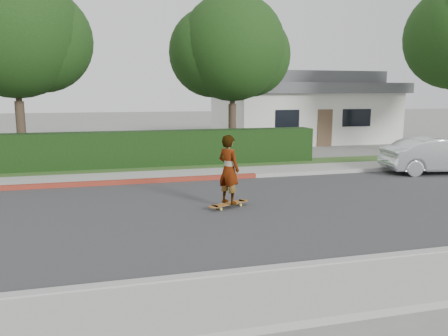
{
  "coord_description": "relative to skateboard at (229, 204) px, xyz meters",
  "views": [
    {
      "loc": [
        -3.97,
        -10.63,
        3.05
      ],
      "look_at": [
        -1.02,
        0.79,
        1.0
      ],
      "focal_mm": 35.0,
      "sensor_mm": 36.0,
      "label": 1
    }
  ],
  "objects": [
    {
      "name": "sidewalk_far",
      "position": [
        1.02,
        4.71,
        -0.05
      ],
      "size": [
        60.0,
        1.6,
        0.12
      ],
      "primitive_type": "cube",
      "color": "gray",
      "rests_on": "ground"
    },
    {
      "name": "tree_center",
      "position": [
        2.5,
        8.9,
        4.79
      ],
      "size": [
        5.66,
        4.84,
        7.44
      ],
      "color": "#33261C",
      "rests_on": "ground"
    },
    {
      "name": "curb_near",
      "position": [
        1.02,
        -4.39,
        -0.04
      ],
      "size": [
        60.0,
        0.2,
        0.15
      ],
      "primitive_type": "cube",
      "color": "#9E9E99",
      "rests_on": "ground"
    },
    {
      "name": "curb_far",
      "position": [
        1.02,
        3.81,
        -0.04
      ],
      "size": [
        60.0,
        0.2,
        0.15
      ],
      "primitive_type": "cube",
      "color": "#9E9E99",
      "rests_on": "ground"
    },
    {
      "name": "hedge",
      "position": [
        -1.98,
        6.91,
        0.64
      ],
      "size": [
        15.0,
        1.0,
        1.5
      ],
      "primitive_type": "cube",
      "color": "black",
      "rests_on": "ground"
    },
    {
      "name": "house",
      "position": [
        9.02,
        15.7,
        1.98
      ],
      "size": [
        10.6,
        8.6,
        4.3
      ],
      "color": "beige",
      "rests_on": "ground"
    },
    {
      "name": "skateboarder",
      "position": [
        0.0,
        0.0,
        0.93
      ],
      "size": [
        0.73,
        0.8,
        1.83
      ],
      "primitive_type": "imported",
      "rotation": [
        0.0,
        0.0,
        2.14
      ],
      "color": "white",
      "rests_on": "skateboard"
    },
    {
      "name": "car_silver",
      "position": [
        9.04,
        2.9,
        0.57
      ],
      "size": [
        4.33,
        2.13,
        1.37
      ],
      "primitive_type": "imported",
      "rotation": [
        0.0,
        0.0,
        1.4
      ],
      "color": "silver",
      "rests_on": "ground"
    },
    {
      "name": "planting_strip",
      "position": [
        1.02,
        6.31,
        -0.06
      ],
      "size": [
        60.0,
        1.6,
        0.1
      ],
      "primitive_type": "cube",
      "color": "#2D4C1E",
      "rests_on": "ground"
    },
    {
      "name": "sidewalk_near",
      "position": [
        1.02,
        -5.29,
        -0.05
      ],
      "size": [
        60.0,
        1.6,
        0.12
      ],
      "primitive_type": "cube",
      "color": "gray",
      "rests_on": "ground"
    },
    {
      "name": "ground",
      "position": [
        1.02,
        -0.29,
        -0.11
      ],
      "size": [
        120.0,
        120.0,
        0.0
      ],
      "primitive_type": "plane",
      "color": "slate",
      "rests_on": "ground"
    },
    {
      "name": "curb_red_section",
      "position": [
        -3.98,
        3.81,
        -0.03
      ],
      "size": [
        12.0,
        0.21,
        0.15
      ],
      "primitive_type": "cube",
      "color": "maroon",
      "rests_on": "ground"
    },
    {
      "name": "road",
      "position": [
        1.02,
        -0.29,
        -0.11
      ],
      "size": [
        60.0,
        8.0,
        0.01
      ],
      "primitive_type": "cube",
      "color": "#2D2D30",
      "rests_on": "ground"
    },
    {
      "name": "skateboard",
      "position": [
        0.0,
        0.0,
        0.0
      ],
      "size": [
        1.26,
        0.76,
        0.12
      ],
      "rotation": [
        0.0,
        0.0,
        0.43
      ],
      "color": "gold",
      "rests_on": "ground"
    },
    {
      "name": "tree_left",
      "position": [
        -6.5,
        8.4,
        5.15
      ],
      "size": [
        5.99,
        5.21,
        8.0
      ],
      "color": "#33261C",
      "rests_on": "ground"
    }
  ]
}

